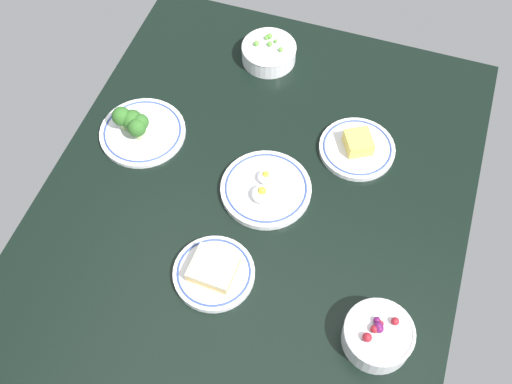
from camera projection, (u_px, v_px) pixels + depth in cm
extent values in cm
cube|color=black|center=(256.00, 201.00, 150.17)|extent=(120.05, 98.00, 4.00)
cylinder|color=silver|center=(266.00, 189.00, 148.65)|extent=(21.40, 21.40, 1.58)
torus|color=#33478C|center=(266.00, 187.00, 147.98)|extent=(19.33, 19.33, 0.50)
ellipsoid|color=white|center=(266.00, 177.00, 148.24)|extent=(4.01, 4.01, 2.21)
sphere|color=yellow|center=(266.00, 175.00, 147.41)|extent=(1.60, 1.60, 1.60)
ellipsoid|color=white|center=(262.00, 194.00, 145.37)|extent=(4.97, 4.97, 2.73)
sphere|color=yellow|center=(262.00, 191.00, 144.34)|extent=(1.99, 1.99, 1.99)
cylinder|color=silver|center=(269.00, 53.00, 170.29)|extent=(14.52, 14.52, 4.59)
torus|color=silver|center=(269.00, 47.00, 168.36)|extent=(14.74, 14.74, 0.80)
sphere|color=#599E38|center=(276.00, 41.00, 168.85)|extent=(1.02, 1.02, 1.02)
sphere|color=#599E38|center=(270.00, 44.00, 168.00)|extent=(1.45, 1.45, 1.45)
sphere|color=#599E38|center=(281.00, 49.00, 167.04)|extent=(1.25, 1.25, 1.25)
sphere|color=#599E38|center=(257.00, 43.00, 168.07)|extent=(1.50, 1.50, 1.50)
sphere|color=#599E38|center=(270.00, 36.00, 169.46)|extent=(1.59, 1.59, 1.59)
sphere|color=#599E38|center=(266.00, 38.00, 169.47)|extent=(1.14, 1.14, 1.14)
cylinder|color=silver|center=(357.00, 149.00, 155.10)|extent=(18.59, 18.59, 1.40)
torus|color=#33478C|center=(357.00, 147.00, 154.51)|extent=(16.86, 16.86, 0.50)
cube|color=#F2D14C|center=(358.00, 142.00, 152.93)|extent=(8.72, 8.55, 3.74)
cylinder|color=silver|center=(378.00, 336.00, 127.50)|extent=(14.17, 14.17, 5.24)
torus|color=silver|center=(380.00, 332.00, 125.30)|extent=(14.41, 14.41, 0.80)
sphere|color=maroon|center=(374.00, 329.00, 124.71)|extent=(1.66, 1.66, 1.66)
sphere|color=#B2232D|center=(380.00, 324.00, 125.38)|extent=(1.49, 1.49, 1.49)
sphere|color=#59144C|center=(379.00, 329.00, 124.66)|extent=(1.85, 1.85, 1.85)
sphere|color=#59144C|center=(377.00, 320.00, 125.79)|extent=(1.47, 1.47, 1.47)
sphere|color=maroon|center=(395.00, 321.00, 125.59)|extent=(1.66, 1.66, 1.66)
sphere|color=maroon|center=(367.00, 337.00, 123.65)|extent=(1.95, 1.95, 1.95)
sphere|color=#59144C|center=(378.00, 326.00, 124.88)|extent=(1.94, 1.94, 1.94)
cylinder|color=silver|center=(143.00, 132.00, 158.03)|extent=(21.45, 21.45, 1.10)
torus|color=#33478C|center=(142.00, 131.00, 157.57)|extent=(19.38, 19.38, 0.50)
cylinder|color=#9EBC72|center=(124.00, 124.00, 156.99)|extent=(1.66, 1.66, 2.72)
sphere|color=#2D6023|center=(121.00, 116.00, 154.34)|extent=(4.74, 4.74, 4.74)
cylinder|color=#9EBC72|center=(139.00, 135.00, 155.47)|extent=(1.59, 1.59, 2.30)
sphere|color=#2D6023|center=(137.00, 128.00, 153.06)|extent=(4.55, 4.55, 4.55)
cylinder|color=#9EBC72|center=(134.00, 127.00, 157.05)|extent=(1.82, 1.82, 1.81)
sphere|color=#2D6023|center=(132.00, 120.00, 154.65)|extent=(5.19, 5.19, 5.19)
cylinder|color=#9EBC72|center=(142.00, 129.00, 156.26)|extent=(1.42, 1.42, 2.56)
sphere|color=#2D6023|center=(141.00, 122.00, 153.90)|extent=(4.06, 4.06, 4.06)
cylinder|color=silver|center=(214.00, 273.00, 136.98)|extent=(17.78, 17.78, 1.55)
torus|color=#33478C|center=(214.00, 272.00, 136.33)|extent=(16.14, 16.14, 0.50)
cube|color=beige|center=(214.00, 271.00, 135.82)|extent=(8.88, 9.80, 1.20)
cube|color=#E5B24C|center=(213.00, 269.00, 134.98)|extent=(8.88, 9.80, 0.80)
cube|color=beige|center=(213.00, 267.00, 134.14)|extent=(8.88, 9.80, 1.20)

